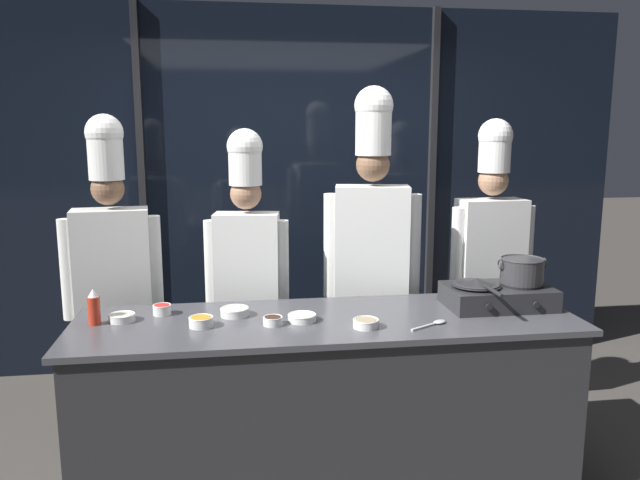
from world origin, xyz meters
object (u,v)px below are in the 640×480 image
at_px(frying_pan, 476,282).
at_px(prep_bowl_rice, 302,317).
at_px(prep_bowl_noodles, 235,311).
at_px(prep_bowl_mushrooms, 366,323).
at_px(chef_pastry, 490,247).
at_px(chef_head, 112,260).
at_px(serving_spoon_slotted, 435,323).
at_px(chef_line, 372,236).
at_px(chef_sous, 247,259).
at_px(prep_bowl_soy_glaze, 273,320).
at_px(squeeze_bottle_chili, 94,308).
at_px(prep_bowl_bean_sprouts, 122,317).
at_px(stock_pot, 522,270).
at_px(portable_stove, 498,296).
at_px(prep_bowl_bell_pepper, 162,309).
at_px(prep_bowl_carrots, 201,321).

xyz_separation_m(frying_pan, prep_bowl_rice, (-0.93, -0.09, -0.12)).
bearing_deg(prep_bowl_noodles, prep_bowl_mushrooms, -24.44).
bearing_deg(chef_pastry, chef_head, -1.31).
bearing_deg(serving_spoon_slotted, chef_line, 99.66).
relative_size(prep_bowl_rice, chef_line, 0.07).
bearing_deg(chef_sous, prep_bowl_soy_glaze, 106.61).
bearing_deg(squeeze_bottle_chili, chef_line, 20.10).
height_order(prep_bowl_bean_sprouts, chef_head, chef_head).
bearing_deg(stock_pot, chef_head, 165.24).
height_order(portable_stove, prep_bowl_noodles, portable_stove).
bearing_deg(chef_head, prep_bowl_mushrooms, 141.05).
height_order(prep_bowl_soy_glaze, prep_bowl_noodles, same).
distance_m(prep_bowl_bean_sprouts, chef_sous, 0.82).
bearing_deg(prep_bowl_rice, prep_bowl_noodles, 157.26).
distance_m(stock_pot, prep_bowl_bell_pepper, 1.88).
height_order(chef_head, chef_pastry, chef_head).
bearing_deg(chef_pastry, prep_bowl_carrots, 20.31).
distance_m(squeeze_bottle_chili, serving_spoon_slotted, 1.64).
xyz_separation_m(prep_bowl_bean_sprouts, serving_spoon_slotted, (1.50, -0.27, -0.01)).
bearing_deg(prep_bowl_bell_pepper, chef_pastry, 14.33).
distance_m(portable_stove, prep_bowl_rice, 1.06).
relative_size(squeeze_bottle_chili, chef_sous, 0.10).
xyz_separation_m(squeeze_bottle_chili, serving_spoon_slotted, (1.62, -0.24, -0.08)).
height_order(serving_spoon_slotted, chef_sous, chef_sous).
distance_m(prep_bowl_bell_pepper, serving_spoon_slotted, 1.36).
bearing_deg(prep_bowl_rice, chef_head, 146.09).
xyz_separation_m(prep_bowl_rice, prep_bowl_soy_glaze, (-0.15, -0.04, 0.00)).
bearing_deg(prep_bowl_rice, portable_stove, 5.41).
height_order(prep_bowl_soy_glaze, serving_spoon_slotted, prep_bowl_soy_glaze).
bearing_deg(frying_pan, prep_bowl_mushrooms, -159.72).
bearing_deg(prep_bowl_mushrooms, chef_sous, 124.34).
relative_size(prep_bowl_noodles, chef_line, 0.07).
height_order(squeeze_bottle_chili, chef_line, chef_line).
xyz_separation_m(prep_bowl_bean_sprouts, chef_line, (1.36, 0.51, 0.28)).
relative_size(squeeze_bottle_chili, serving_spoon_slotted, 0.82).
bearing_deg(stock_pot, prep_bowl_soy_glaze, -173.97).
bearing_deg(chef_line, prep_bowl_mushrooms, 86.40).
bearing_deg(chef_head, prep_bowl_bell_pepper, 117.57).
bearing_deg(prep_bowl_mushrooms, prep_bowl_rice, 153.70).
bearing_deg(chef_sous, chef_pastry, -168.84).
bearing_deg(prep_bowl_bell_pepper, chef_head, 124.21).
bearing_deg(portable_stove, prep_bowl_soy_glaze, -173.35).
relative_size(prep_bowl_bean_sprouts, prep_bowl_bell_pepper, 1.38).
height_order(prep_bowl_carrots, chef_pastry, chef_pastry).
xyz_separation_m(prep_bowl_rice, chef_head, (-1.00, 0.67, 0.17)).
height_order(stock_pot, prep_bowl_bell_pepper, stock_pot).
distance_m(prep_bowl_soy_glaze, chef_sous, 0.70).
relative_size(stock_pot, prep_bowl_mushrooms, 2.03).
bearing_deg(prep_bowl_rice, prep_bowl_carrots, -178.11).
xyz_separation_m(prep_bowl_soy_glaze, chef_head, (-0.86, 0.71, 0.17)).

